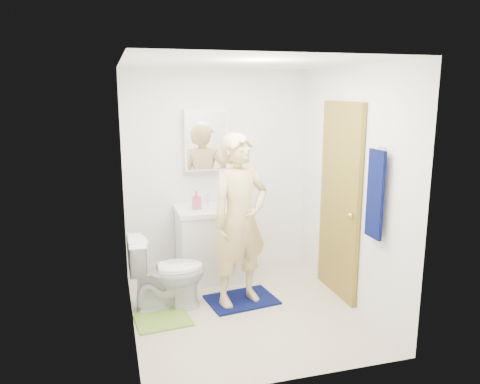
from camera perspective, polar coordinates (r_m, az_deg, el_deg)
The scene contains 22 objects.
floor at distance 4.84m, azimuth 0.72°, elevation -14.32°, with size 2.20×2.40×0.02m, color beige.
ceiling at distance 4.34m, azimuth 0.81°, elevation 15.64°, with size 2.20×2.40×0.02m, color white.
wall_back at distance 5.58m, azimuth -2.78°, elevation 2.39°, with size 2.20×0.02×2.40m, color white.
wall_front at distance 3.33m, azimuth 6.73°, elevation -4.49°, with size 2.20×0.02×2.40m, color white.
wall_left at distance 4.26m, azimuth -13.71°, elevation -1.05°, with size 0.02×2.40×2.40m, color white.
wall_right at distance 4.86m, azimuth 13.41°, elevation 0.59°, with size 0.02×2.40×2.40m, color white.
vanity_cabinet at distance 5.47m, azimuth -3.53°, elevation -6.49°, with size 0.75×0.55×0.80m, color white.
countertop at distance 5.35m, azimuth -3.59°, elevation -2.17°, with size 0.79×0.59×0.05m, color white.
sink_basin at distance 5.34m, azimuth -3.59°, elevation -2.02°, with size 0.40×0.40×0.03m, color white.
faucet at distance 5.50m, azimuth -4.00°, elevation -0.86°, with size 0.03×0.03×0.12m, color silver.
medicine_cabinet at distance 5.43m, azimuth -4.21°, elevation 6.36°, with size 0.50×0.12×0.70m, color white.
mirror_panel at distance 5.37m, azimuth -4.07°, elevation 6.29°, with size 0.46×0.01×0.66m, color white.
door at distance 5.00m, azimuth 12.03°, elevation -1.06°, with size 0.05×0.80×2.05m, color olive.
door_knob at distance 4.73m, azimuth 13.36°, elevation -2.83°, with size 0.07×0.07×0.07m, color gold.
towel at distance 4.33m, azimuth 16.16°, elevation -0.29°, with size 0.03×0.24×0.80m, color #070F48.
towel_hook at distance 4.28m, azimuth 16.95°, elevation 5.24°, with size 0.02×0.02×0.06m, color silver.
toilet at distance 4.79m, azimuth -8.87°, elevation -9.62°, with size 0.43×0.75×0.76m, color white.
bath_mat at distance 5.02m, azimuth 0.20°, elevation -13.00°, with size 0.70×0.50×0.02m, color #070F48.
green_rug at distance 4.69m, azimuth -9.38°, elevation -15.11°, with size 0.51×0.43×0.02m, color #7DA737.
soap_dispenser at distance 5.26m, azimuth -5.33°, elevation -0.99°, with size 0.09×0.10×0.21m, color #C85D75.
toothbrush_cup at distance 5.49m, azimuth -1.02°, elevation -0.98°, with size 0.12×0.12×0.10m, color #934496.
man at distance 4.67m, azimuth -0.02°, elevation -3.46°, with size 0.63×0.42×1.74m, color #D2B576.
Camera 1 is at (-1.24, -4.15, 2.15)m, focal length 35.00 mm.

